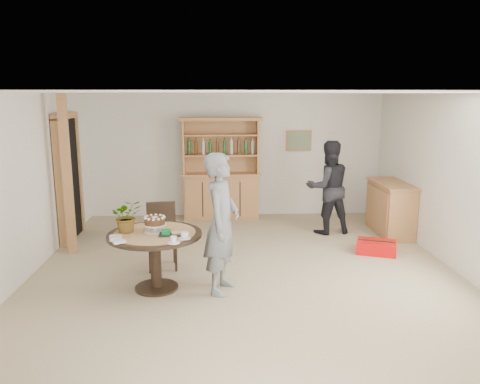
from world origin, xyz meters
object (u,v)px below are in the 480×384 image
at_px(hutch, 221,185).
at_px(sideboard, 391,208).
at_px(dining_table, 155,244).
at_px(teen_boy, 222,224).
at_px(dining_chair, 162,231).
at_px(red_suitcase, 376,247).
at_px(adult_person, 328,187).

xyz_separation_m(hutch, sideboard, (3.04, -1.24, -0.22)).
xyz_separation_m(dining_table, teen_boy, (0.85, -0.10, 0.29)).
height_order(dining_chair, red_suitcase, dining_chair).
bearing_deg(adult_person, dining_table, 31.69).
relative_size(dining_chair, red_suitcase, 1.35).
height_order(dining_chair, teen_boy, teen_boy).
height_order(dining_table, red_suitcase, dining_table).
distance_m(hutch, dining_chair, 2.85).
bearing_deg(adult_person, hutch, -39.63).
height_order(sideboard, red_suitcase, sideboard).
xyz_separation_m(sideboard, dining_chair, (-3.94, -1.46, 0.06)).
bearing_deg(dining_table, adult_person, 40.50).
bearing_deg(teen_boy, hutch, 15.92).
xyz_separation_m(dining_chair, teen_boy, (0.86, -0.93, 0.36)).
distance_m(dining_chair, adult_person, 3.23).
bearing_deg(hutch, teen_boy, -90.56).
bearing_deg(dining_table, red_suitcase, 20.17).
distance_m(sideboard, adult_person, 1.19).
bearing_deg(dining_chair, hutch, 63.25).
relative_size(hutch, teen_boy, 1.14).
bearing_deg(red_suitcase, dining_chair, -152.92).
distance_m(sideboard, dining_table, 4.55).
relative_size(teen_boy, adult_person, 1.06).
bearing_deg(teen_boy, dining_chair, 59.33).
xyz_separation_m(dining_table, adult_person, (2.80, 2.39, 0.24)).
xyz_separation_m(teen_boy, adult_person, (1.95, 2.49, -0.05)).
bearing_deg(adult_person, dining_chair, 20.24).
bearing_deg(teen_boy, dining_table, 99.76).
xyz_separation_m(teen_boy, red_suitcase, (2.47, 1.32, -0.79)).
bearing_deg(sideboard, hutch, 157.79).
bearing_deg(red_suitcase, teen_boy, -131.51).
xyz_separation_m(sideboard, adult_person, (-1.13, 0.10, 0.37)).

